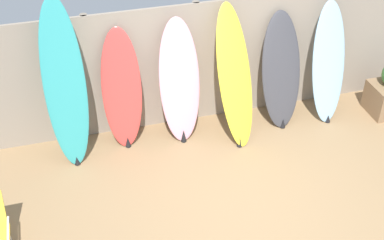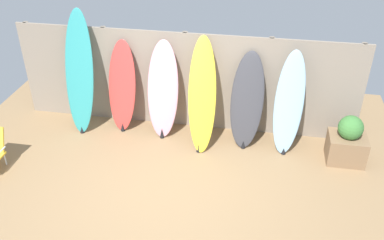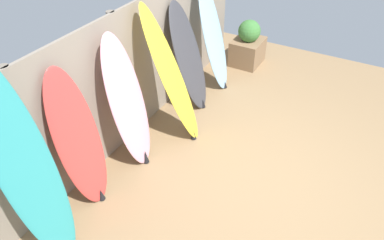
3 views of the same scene
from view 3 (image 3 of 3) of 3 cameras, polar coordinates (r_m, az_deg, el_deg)
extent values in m
plane|color=#8E704C|center=(4.65, 10.83, -10.04)|extent=(7.68, 7.68, 0.00)
cube|color=gray|center=(4.83, -10.64, 5.87)|extent=(6.08, 0.04, 1.80)
cylinder|color=slate|center=(4.08, -23.47, -3.56)|extent=(0.10, 0.10, 1.80)
cylinder|color=slate|center=(4.86, -11.02, 5.98)|extent=(0.10, 0.10, 1.80)
cylinder|color=slate|center=(5.89, -2.22, 12.41)|extent=(0.10, 0.10, 1.80)
cylinder|color=slate|center=(7.06, 4.04, 16.66)|extent=(0.10, 0.10, 1.80)
ellipsoid|color=teal|center=(3.54, -23.96, -6.72)|extent=(0.54, 0.57, 2.18)
ellipsoid|color=#D13D38|center=(4.10, -16.96, -2.97)|extent=(0.57, 0.47, 1.65)
cone|color=black|center=(4.51, -13.66, -10.97)|extent=(0.08, 0.08, 0.14)
ellipsoid|color=pink|center=(4.46, -9.77, 2.51)|extent=(0.55, 0.45, 1.73)
cone|color=black|center=(4.84, -7.07, -5.55)|extent=(0.08, 0.08, 0.18)
ellipsoid|color=yellow|center=(4.83, -3.21, 6.77)|extent=(0.55, 0.83, 1.84)
cone|color=black|center=(5.18, 0.24, -2.23)|extent=(0.08, 0.08, 0.13)
ellipsoid|color=#38383D|center=(5.52, -0.51, 9.54)|extent=(0.59, 0.63, 1.61)
cone|color=black|center=(5.79, 1.69, 2.57)|extent=(0.08, 0.08, 0.13)
ellipsoid|color=#8CB7D6|center=(6.01, 3.30, 12.43)|extent=(0.53, 0.62, 1.70)
cone|color=black|center=(6.30, 5.03, 5.42)|extent=(0.08, 0.08, 0.11)
cube|color=#846647|center=(7.03, 8.44, 10.27)|extent=(0.60, 0.50, 0.46)
sphere|color=#3E7A38|center=(6.86, 8.74, 13.24)|extent=(0.40, 0.40, 0.40)
camera|label=1|loc=(3.87, 107.40, 10.93)|focal=50.00mm
camera|label=2|loc=(5.99, 79.85, 18.93)|focal=40.00mm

